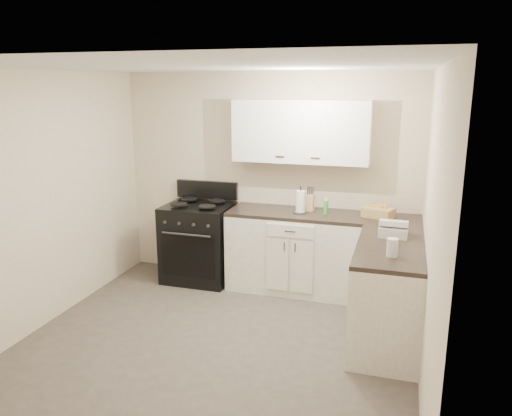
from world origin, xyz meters
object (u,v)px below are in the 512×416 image
(wicker_basket, at_px, (378,213))
(knife_block, at_px, (310,203))
(stove, at_px, (199,243))
(countertop_grill, at_px, (393,231))
(paper_towel, at_px, (300,202))

(wicker_basket, bearing_deg, knife_block, 175.60)
(stove, relative_size, countertop_grill, 3.62)
(knife_block, height_order, wicker_basket, knife_block)
(knife_block, distance_m, countertop_grill, 1.20)
(stove, bearing_deg, wicker_basket, 1.58)
(paper_towel, bearing_deg, countertop_grill, -31.04)
(knife_block, bearing_deg, stove, -167.73)
(paper_towel, xyz_separation_m, countertop_grill, (1.04, -0.63, -0.08))
(wicker_basket, height_order, countertop_grill, wicker_basket)
(paper_towel, xyz_separation_m, wicker_basket, (0.86, 0.05, -0.08))
(countertop_grill, bearing_deg, wicker_basket, 106.48)
(stove, xyz_separation_m, knife_block, (1.34, 0.12, 0.58))
(knife_block, relative_size, countertop_grill, 0.73)
(paper_towel, distance_m, countertop_grill, 1.22)
(paper_towel, relative_size, wicker_basket, 0.81)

